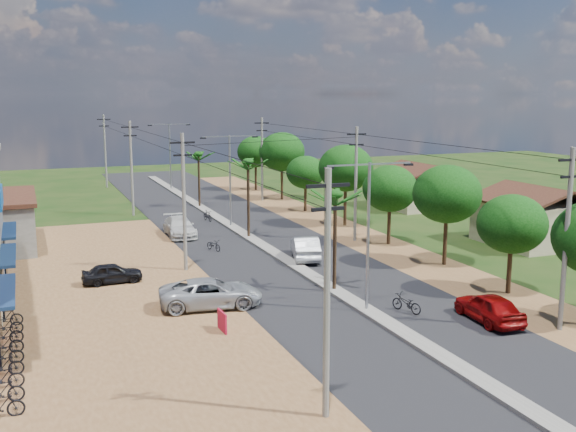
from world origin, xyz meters
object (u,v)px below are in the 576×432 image
object	(u,v)px
parked_scooter_row	(3,354)
car_parked_silver	(211,294)
car_silver_mid	(305,248)
moto_rider_east	(406,304)
car_white_far	(180,227)
car_parked_dark	(112,274)
roadside_sign	(222,322)
car_red_near	(489,308)

from	to	relation	value
parked_scooter_row	car_parked_silver	bearing A→B (deg)	23.41
car_silver_mid	moto_rider_east	size ratio (longest dim) A/B	2.61
car_white_far	car_parked_dark	xyz separation A→B (m)	(-6.89, -12.15, -0.15)
parked_scooter_row	car_white_far	bearing A→B (deg)	61.27
roadside_sign	car_silver_mid	bearing A→B (deg)	49.47
car_red_near	roadside_sign	distance (m)	13.50
car_red_near	moto_rider_east	distance (m)	4.22
car_red_near	car_parked_dark	distance (m)	22.17
car_silver_mid	car_parked_silver	distance (m)	12.11
roadside_sign	parked_scooter_row	world-z (taller)	roadside_sign
car_red_near	car_silver_mid	bearing A→B (deg)	-73.22
car_silver_mid	car_parked_silver	size ratio (longest dim) A/B	0.88
car_white_far	car_parked_silver	distance (m)	19.12
car_silver_mid	car_parked_dark	world-z (taller)	car_silver_mid
car_white_far	moto_rider_east	xyz separation A→B (m)	(6.90, -23.65, -0.27)
car_silver_mid	roadside_sign	world-z (taller)	car_silver_mid
car_parked_dark	moto_rider_east	bearing A→B (deg)	-131.54
parked_scooter_row	roadside_sign	bearing A→B (deg)	3.37
car_silver_mid	parked_scooter_row	bearing A→B (deg)	50.05
car_red_near	car_parked_silver	xyz separation A→B (m)	(-12.50, 7.54, 0.02)
roadside_sign	parked_scooter_row	size ratio (longest dim) A/B	0.11
car_white_far	parked_scooter_row	world-z (taller)	car_white_far
car_white_far	roadside_sign	xyz separation A→B (m)	(-3.00, -22.86, -0.25)
moto_rider_east	car_white_far	bearing A→B (deg)	-94.57
car_red_near	car_white_far	world-z (taller)	car_white_far
roadside_sign	car_red_near	bearing A→B (deg)	-17.83
car_red_near	car_parked_silver	world-z (taller)	car_parked_silver
car_red_near	car_white_far	xyz separation A→B (m)	(-10.00, 26.50, 0.01)
moto_rider_east	car_red_near	bearing A→B (deg)	116.64
car_red_near	car_silver_mid	xyz separation A→B (m)	(-3.50, 15.65, 0.06)
car_parked_silver	moto_rider_east	xyz separation A→B (m)	(9.40, -4.69, -0.28)
roadside_sign	car_parked_dark	bearing A→B (deg)	107.77
car_parked_silver	car_white_far	bearing A→B (deg)	0.84
car_silver_mid	car_white_far	distance (m)	12.65
car_silver_mid	parked_scooter_row	xyz separation A→B (m)	(-19.35, -12.59, -0.31)
car_silver_mid	parked_scooter_row	size ratio (longest dim) A/B	0.45
car_red_near	parked_scooter_row	world-z (taller)	car_red_near
moto_rider_east	parked_scooter_row	world-z (taller)	parked_scooter_row
car_white_far	moto_rider_east	world-z (taller)	car_white_far
car_silver_mid	roadside_sign	xyz separation A→B (m)	(-9.50, -12.01, -0.29)
car_parked_dark	roadside_sign	distance (m)	11.40
roadside_sign	parked_scooter_row	xyz separation A→B (m)	(-9.85, -0.58, -0.01)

